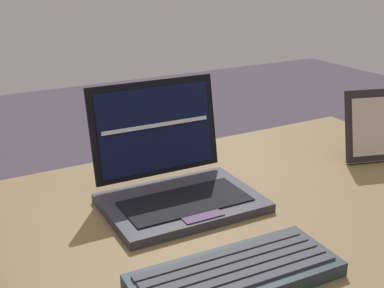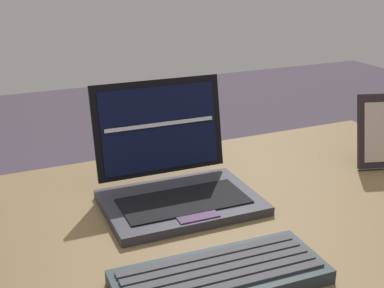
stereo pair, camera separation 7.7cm
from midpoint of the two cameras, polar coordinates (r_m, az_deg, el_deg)
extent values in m
cube|color=brown|center=(0.92, -4.84, -9.44)|extent=(1.41, 0.67, 0.03)
cylinder|color=black|center=(1.62, 12.75, -10.67)|extent=(0.07, 0.07, 0.69)
cube|color=#302F38|center=(0.96, -3.48, -6.68)|extent=(0.29, 0.21, 0.02)
cube|color=black|center=(0.94, -3.11, -6.50)|extent=(0.24, 0.12, 0.00)
cube|color=#3C2347|center=(0.89, -1.37, -8.13)|extent=(0.08, 0.03, 0.00)
cube|color=black|center=(1.01, -6.34, 1.78)|extent=(0.27, 0.05, 0.19)
cube|color=black|center=(1.01, -6.23, 1.64)|extent=(0.24, 0.04, 0.16)
cube|color=silver|center=(1.00, -6.23, 2.08)|extent=(0.23, 0.01, 0.01)
cube|color=#243034|center=(0.75, 1.92, -14.64)|extent=(0.31, 0.14, 0.02)
cube|color=#38383D|center=(0.72, 3.50, -15.34)|extent=(0.28, 0.03, 0.00)
cube|color=#38383D|center=(0.73, 2.70, -14.56)|extent=(0.28, 0.03, 0.00)
cube|color=#38383D|center=(0.75, 1.93, -13.80)|extent=(0.28, 0.03, 0.00)
cube|color=#38383D|center=(0.76, 1.20, -13.06)|extent=(0.28, 0.03, 0.00)
cube|color=#38383D|center=(0.77, 0.50, -12.35)|extent=(0.28, 0.03, 0.00)
cube|color=black|center=(1.21, 17.55, 1.94)|extent=(0.12, 0.08, 0.16)
cube|color=#C4AE9E|center=(1.20, 17.71, 1.83)|extent=(0.09, 0.06, 0.13)
cube|color=black|center=(1.25, 16.55, -0.58)|extent=(0.02, 0.02, 0.03)
camera|label=1|loc=(0.04, -92.38, -0.87)|focal=47.40mm
camera|label=2|loc=(0.04, 87.62, 0.87)|focal=47.40mm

